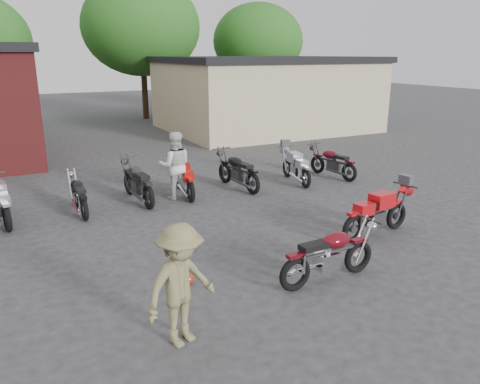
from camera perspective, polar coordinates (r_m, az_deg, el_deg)
name	(u,v)px	position (r m, az deg, el deg)	size (l,w,h in m)	color
ground	(275,269)	(9.03, 4.29, -9.31)	(90.00, 90.00, 0.00)	#2E2E30
stucco_building	(265,96)	(25.46, 3.03, 11.62)	(10.00, 8.00, 3.50)	tan
tree_2	(142,45)	(30.07, -11.84, 17.11)	(7.04, 7.04, 8.80)	#1E5516
tree_3	(258,55)	(33.18, 2.18, 16.32)	(6.08, 6.08, 7.60)	#1E5516
vintage_motorcycle	(330,251)	(8.48, 10.95, -7.09)	(1.98, 0.65, 1.15)	#5C0B14
sportbike	(378,211)	(10.82, 16.43, -2.19)	(2.01, 0.66, 1.16)	red
helmet	(187,278)	(8.46, -6.42, -10.43)	(0.24, 0.24, 0.22)	#A52311
person_light	(175,166)	(13.09, -7.93, 3.20)	(0.92, 0.72, 1.89)	silver
person_tan	(181,285)	(6.56, -7.22, -11.22)	(1.15, 0.66, 1.78)	olive
row_bike_1	(0,199)	(12.55, -27.23, -0.82)	(2.00, 0.66, 1.16)	gray
row_bike_2	(78,193)	(12.58, -19.12, -0.07)	(1.83, 0.60, 1.06)	black
row_bike_3	(137,180)	(13.08, -12.42, 1.47)	(2.12, 0.70, 1.23)	#242426
row_bike_4	(184,176)	(13.46, -6.87, 1.94)	(1.94, 0.64, 1.13)	red
row_bike_5	(237,169)	(14.05, -0.31, 2.85)	(2.08, 0.69, 1.21)	black
row_bike_6	(296,165)	(14.84, 6.83, 3.30)	(1.93, 0.64, 1.12)	#9697A4
row_bike_7	(332,161)	(15.65, 11.19, 3.78)	(1.92, 0.63, 1.11)	#500A14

